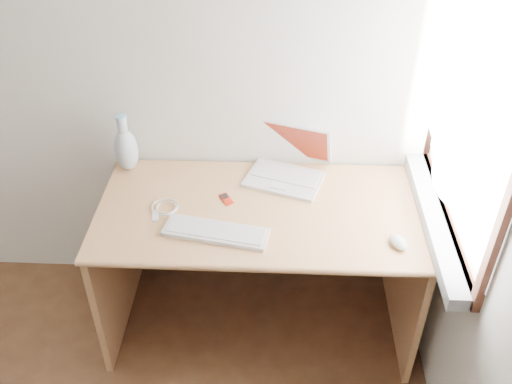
{
  "coord_description": "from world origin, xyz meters",
  "views": [
    {
      "loc": [
        1.02,
        -0.56,
        2.33
      ],
      "look_at": [
        0.94,
        1.35,
        0.87
      ],
      "focal_mm": 40.0,
      "sensor_mm": 36.0,
      "label": 1
    }
  ],
  "objects_px": {
    "laptop": "(284,166)",
    "vase": "(126,148)",
    "external_keyboard": "(216,232)",
    "desk": "(260,233)"
  },
  "relations": [
    {
      "from": "laptop",
      "to": "external_keyboard",
      "type": "xyz_separation_m",
      "value": [
        -0.28,
        -0.43,
        -0.04
      ]
    },
    {
      "from": "desk",
      "to": "laptop",
      "type": "xyz_separation_m",
      "value": [
        0.11,
        0.17,
        0.27
      ]
    },
    {
      "from": "laptop",
      "to": "vase",
      "type": "relative_size",
      "value": 1.38
    },
    {
      "from": "vase",
      "to": "laptop",
      "type": "bearing_deg",
      "value": -1.45
    },
    {
      "from": "desk",
      "to": "laptop",
      "type": "bearing_deg",
      "value": 58.39
    },
    {
      "from": "laptop",
      "to": "vase",
      "type": "height_order",
      "value": "vase"
    },
    {
      "from": "laptop",
      "to": "external_keyboard",
      "type": "relative_size",
      "value": 0.88
    },
    {
      "from": "desk",
      "to": "vase",
      "type": "xyz_separation_m",
      "value": [
        -0.64,
        0.19,
        0.34
      ]
    },
    {
      "from": "laptop",
      "to": "vase",
      "type": "bearing_deg",
      "value": -162.97
    },
    {
      "from": "desk",
      "to": "laptop",
      "type": "distance_m",
      "value": 0.34
    }
  ]
}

